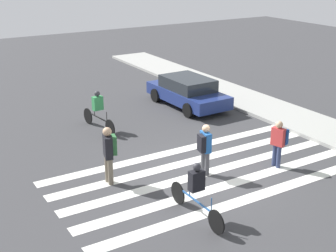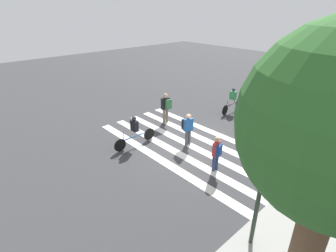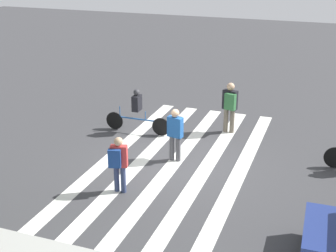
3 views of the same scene
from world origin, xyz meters
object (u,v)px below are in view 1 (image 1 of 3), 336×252
pedestrian_adult_tall_backpack (205,146)px  cyclist_far_lane (196,189)px  pedestrian_adult_yellow_jacket (279,140)px  pedestrian_child_with_backpack (109,151)px  car_parked_dark_suv (188,91)px  cyclist_mid_street (98,109)px

pedestrian_adult_tall_backpack → cyclist_far_lane: size_ratio=0.69×
pedestrian_adult_tall_backpack → cyclist_far_lane: 2.65m
pedestrian_adult_tall_backpack → pedestrian_adult_yellow_jacket: 2.55m
pedestrian_child_with_backpack → pedestrian_adult_tall_backpack: size_ratio=1.08×
car_parked_dark_suv → cyclist_mid_street: bearing=-82.1°
pedestrian_adult_yellow_jacket → car_parked_dark_suv: pedestrian_adult_yellow_jacket is taller
pedestrian_child_with_backpack → pedestrian_adult_tall_backpack: bearing=-95.8°
pedestrian_child_with_backpack → cyclist_far_lane: 3.27m
pedestrian_adult_tall_backpack → car_parked_dark_suv: size_ratio=0.38×
cyclist_mid_street → car_parked_dark_suv: (-0.77, 4.79, -0.16)m
pedestrian_child_with_backpack → pedestrian_adult_yellow_jacket: (1.81, 5.23, -0.13)m
pedestrian_adult_tall_backpack → pedestrian_adult_yellow_jacket: (0.76, 2.44, -0.05)m
cyclist_mid_street → cyclist_far_lane: size_ratio=0.99×
pedestrian_adult_yellow_jacket → car_parked_dark_suv: (-7.10, 1.13, -0.24)m
pedestrian_child_with_backpack → cyclist_mid_street: (-4.52, 1.57, -0.21)m
car_parked_dark_suv → cyclist_far_lane: bearing=-33.4°
cyclist_mid_street → pedestrian_child_with_backpack: bearing=-25.5°
pedestrian_adult_tall_backpack → pedestrian_adult_yellow_jacket: size_ratio=1.06×
pedestrian_adult_tall_backpack → car_parked_dark_suv: (-6.34, 3.56, -0.29)m
pedestrian_adult_yellow_jacket → cyclist_mid_street: size_ratio=0.66×
pedestrian_adult_tall_backpack → cyclist_far_lane: bearing=-28.8°
pedestrian_adult_yellow_jacket → pedestrian_adult_tall_backpack: bearing=57.7°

